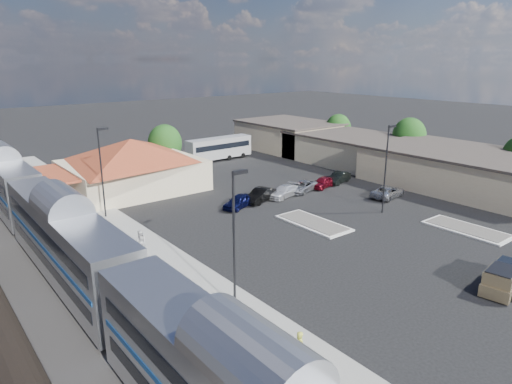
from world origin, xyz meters
TOP-DOWN VIEW (x-y plane):
  - ground at (0.00, 0.00)m, footprint 280.00×280.00m
  - railbed at (-21.00, 8.00)m, footprint 16.00×100.00m
  - platform at (-12.00, 6.00)m, footprint 5.50×92.00m
  - passenger_train at (-18.00, 4.22)m, footprint 3.00×104.00m
  - station_depot at (-4.56, 24.00)m, footprint 18.35×12.24m
  - buildings_east at (28.00, 14.28)m, footprint 14.40×51.40m
  - traffic_island_south at (4.00, 2.00)m, footprint 3.30×7.50m
  - traffic_island_north at (14.00, -8.00)m, footprint 3.30×7.50m
  - lamp_plat_s at (-10.90, -6.00)m, footprint 1.08×0.25m
  - lamp_plat_n at (-10.90, 16.00)m, footprint 1.08×0.25m
  - lamp_lot at (12.10, 0.00)m, footprint 1.08×0.25m
  - tree_east_b at (34.00, 12.00)m, footprint 4.94×4.94m
  - tree_east_c at (34.00, 26.00)m, footprint 4.41×4.41m
  - tree_depot at (3.00, 30.00)m, footprint 4.71×4.71m
  - pickup_truck at (5.21, -15.25)m, footprint 5.35×2.65m
  - suv at (16.93, 2.91)m, footprint 5.17×2.93m
  - coach_bus at (13.09, 31.66)m, footprint 10.99×2.69m
  - person_a at (-11.65, -12.59)m, footprint 0.62×0.78m
  - person_b at (-12.04, 5.45)m, footprint 0.91×1.06m
  - parked_car_a at (1.29, 10.42)m, footprint 4.52×3.01m
  - parked_car_b at (4.49, 10.72)m, footprint 4.79×2.94m
  - parked_car_c at (7.69, 10.42)m, footprint 4.91×2.94m
  - parked_car_d at (10.89, 10.72)m, footprint 5.11×3.37m
  - parked_car_e at (14.09, 10.42)m, footprint 4.20×2.44m
  - parked_car_f at (17.29, 10.72)m, footprint 4.44×2.49m

SIDE VIEW (x-z plane):
  - ground at x=0.00m, z-range 0.00..0.00m
  - railbed at x=-21.00m, z-range 0.00..0.12m
  - platform at x=-12.00m, z-range 0.00..0.18m
  - traffic_island_south at x=4.00m, z-range 0.00..0.21m
  - traffic_island_north at x=14.00m, z-range 0.00..0.21m
  - parked_car_d at x=10.89m, z-range 0.00..1.30m
  - parked_car_c at x=7.69m, z-range 0.00..1.33m
  - parked_car_e at x=14.09m, z-range 0.00..1.34m
  - suv at x=16.93m, z-range 0.00..1.36m
  - parked_car_f at x=17.29m, z-range 0.00..1.39m
  - parked_car_a at x=1.29m, z-range 0.00..1.43m
  - parked_car_b at x=4.49m, z-range 0.00..1.49m
  - pickup_truck at x=5.21m, z-range -0.05..1.72m
  - person_a at x=-11.65m, z-range 0.18..2.05m
  - person_b at x=-12.04m, z-range 0.18..2.08m
  - coach_bus at x=13.09m, z-range 0.27..3.77m
  - buildings_east at x=28.00m, z-range -0.13..4.67m
  - passenger_train at x=-18.00m, z-range 0.09..5.64m
  - station_depot at x=-4.56m, z-range 0.03..6.23m
  - tree_east_c at x=34.00m, z-range 0.66..6.87m
  - tree_depot at x=3.00m, z-range 0.71..7.34m
  - tree_east_b at x=34.00m, z-range 0.74..7.70m
  - lamp_plat_s at x=-10.90m, z-range 0.84..9.84m
  - lamp_plat_n at x=-10.90m, z-range 0.84..9.84m
  - lamp_lot at x=12.10m, z-range 0.84..9.84m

